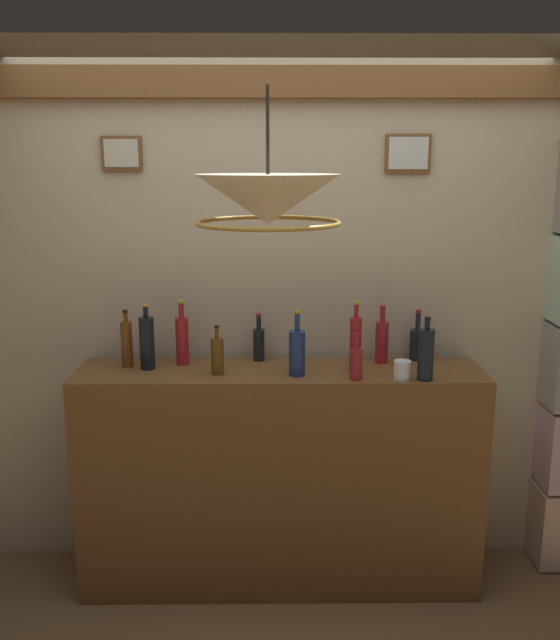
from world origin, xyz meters
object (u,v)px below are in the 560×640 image
(liquor_bottle_mezcal, at_px, (417,343))
(glass_tumbler_rocks, at_px, (402,370))
(liquor_bottle_scotch, at_px, (382,341))
(liquor_bottle_amaro, at_px, (259,343))
(pendant_lamp, at_px, (268,202))
(liquor_bottle_brandy, at_px, (355,343))
(liquor_bottle_port, at_px, (182,339))
(liquor_bottle_gin, at_px, (356,363))
(liquor_bottle_whiskey, at_px, (147,342))
(liquor_bottle_vermouth, at_px, (127,343))
(liquor_bottle_rye, at_px, (426,354))
(liquor_bottle_bourbon, at_px, (297,352))
(liquor_bottle_sherry, at_px, (217,355))

(liquor_bottle_mezcal, bearing_deg, glass_tumbler_rocks, -112.51)
(liquor_bottle_scotch, distance_m, liquor_bottle_amaro, 0.59)
(pendant_lamp, bearing_deg, liquor_bottle_brandy, 60.69)
(liquor_bottle_port, xyz_separation_m, liquor_bottle_gin, (0.80, -0.24, -0.05))
(liquor_bottle_brandy, bearing_deg, liquor_bottle_whiskey, 176.78)
(liquor_bottle_vermouth, height_order, liquor_bottle_rye, liquor_bottle_rye)
(liquor_bottle_scotch, bearing_deg, liquor_bottle_brandy, -134.92)
(liquor_bottle_brandy, bearing_deg, liquor_bottle_amaro, 157.05)
(liquor_bottle_brandy, bearing_deg, liquor_bottle_port, 171.21)
(liquor_bottle_brandy, xyz_separation_m, liquor_bottle_amaro, (-0.45, 0.19, -0.05))
(liquor_bottle_brandy, height_order, liquor_bottle_amaro, liquor_bottle_brandy)
(liquor_bottle_vermouth, height_order, liquor_bottle_amaro, liquor_bottle_vermouth)
(liquor_bottle_mezcal, height_order, liquor_bottle_gin, liquor_bottle_mezcal)
(liquor_bottle_gin, xyz_separation_m, liquor_bottle_bourbon, (-0.26, 0.07, 0.03))
(liquor_bottle_bourbon, bearing_deg, liquor_bottle_whiskey, 171.48)
(liquor_bottle_port, height_order, pendant_lamp, pendant_lamp)
(liquor_bottle_whiskey, distance_m, liquor_bottle_vermouth, 0.11)
(liquor_bottle_mezcal, relative_size, liquor_bottle_gin, 1.18)
(liquor_bottle_rye, distance_m, liquor_bottle_sherry, 0.93)
(liquor_bottle_amaro, relative_size, liquor_bottle_bourbon, 0.78)
(glass_tumbler_rocks, bearing_deg, liquor_bottle_gin, 179.88)
(liquor_bottle_port, xyz_separation_m, liquor_bottle_scotch, (0.95, 0.02, -0.01))
(liquor_bottle_rye, relative_size, pendant_lamp, 0.58)
(liquor_bottle_scotch, bearing_deg, glass_tumbler_rocks, -78.42)
(liquor_bottle_rye, xyz_separation_m, glass_tumbler_rocks, (-0.10, 0.00, -0.08))
(liquor_bottle_port, bearing_deg, glass_tumbler_rocks, -13.52)
(liquor_bottle_amaro, height_order, pendant_lamp, pendant_lamp)
(liquor_bottle_mezcal, xyz_separation_m, liquor_bottle_sherry, (-0.96, -0.22, 0.00))
(liquor_bottle_gin, relative_size, liquor_bottle_sherry, 0.92)
(liquor_bottle_port, height_order, glass_tumbler_rocks, liquor_bottle_port)
(liquor_bottle_port, bearing_deg, liquor_bottle_brandy, -8.79)
(liquor_bottle_rye, bearing_deg, pendant_lamp, -140.02)
(liquor_bottle_whiskey, height_order, liquor_bottle_sherry, liquor_bottle_whiskey)
(liquor_bottle_amaro, bearing_deg, glass_tumbler_rocks, -25.42)
(liquor_bottle_scotch, relative_size, liquor_bottle_brandy, 0.85)
(liquor_bottle_sherry, xyz_separation_m, pendant_lamp, (0.24, -0.67, 0.73))
(liquor_bottle_rye, bearing_deg, liquor_bottle_sherry, 174.39)
(liquor_bottle_port, xyz_separation_m, liquor_bottle_amaro, (0.36, 0.06, -0.04))
(liquor_bottle_vermouth, bearing_deg, liquor_bottle_rye, -8.84)
(liquor_bottle_sherry, distance_m, pendant_lamp, 1.02)
(liquor_bottle_port, height_order, liquor_bottle_rye, liquor_bottle_port)
(liquor_bottle_port, distance_m, pendant_lamp, 1.15)
(liquor_bottle_mezcal, height_order, liquor_bottle_brandy, liquor_bottle_brandy)
(liquor_bottle_vermouth, distance_m, liquor_bottle_rye, 1.38)
(liquor_bottle_bourbon, xyz_separation_m, liquor_bottle_sherry, (-0.36, 0.02, -0.02))
(liquor_bottle_sherry, bearing_deg, liquor_bottle_whiskey, 165.86)
(liquor_bottle_scotch, bearing_deg, liquor_bottle_whiskey, -175.38)
(liquor_bottle_whiskey, bearing_deg, liquor_bottle_gin, -10.12)
(liquor_bottle_port, bearing_deg, liquor_bottle_gin, -16.76)
(pendant_lamp, bearing_deg, glass_tumbler_rocks, 44.70)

